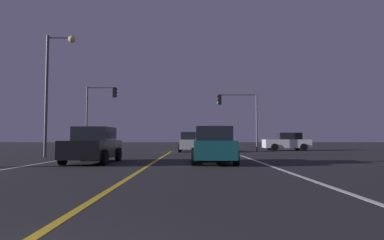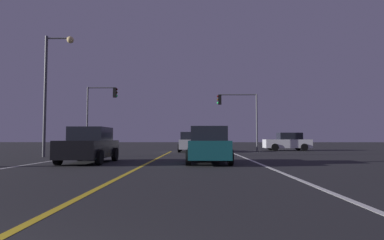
{
  "view_description": "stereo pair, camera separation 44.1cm",
  "coord_description": "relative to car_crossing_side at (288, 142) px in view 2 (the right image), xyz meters",
  "views": [
    {
      "loc": [
        1.85,
        -1.35,
        1.16
      ],
      "look_at": [
        1.88,
        27.03,
        2.75
      ],
      "focal_mm": 30.71,
      "sensor_mm": 36.0,
      "label": 1
    },
    {
      "loc": [
        2.29,
        -1.35,
        1.16
      ],
      "look_at": [
        1.88,
        27.03,
        2.75
      ],
      "focal_mm": 30.71,
      "sensor_mm": 36.0,
      "label": 2
    }
  ],
  "objects": [
    {
      "name": "car_lead_same_lane",
      "position": [
        -8.1,
        -16.05,
        0.0
      ],
      "size": [
        2.02,
        4.3,
        1.7
      ],
      "rotation": [
        0.0,
        0.0,
        1.57
      ],
      "color": "black",
      "rests_on": "ground"
    },
    {
      "name": "lane_center_divider",
      "position": [
        -10.93,
        -19.07,
        -0.82
      ],
      "size": [
        0.16,
        33.99,
        0.01
      ],
      "primitive_type": "cube",
      "color": "gold",
      "rests_on": "ground"
    },
    {
      "name": "street_lamp_left_mid",
      "position": [
        -17.8,
        -11.02,
        4.05
      ],
      "size": [
        1.83,
        0.44,
        7.67
      ],
      "color": "#4C4C51",
      "rests_on": "ground"
    },
    {
      "name": "car_ahead_far",
      "position": [
        -9.2,
        -2.85,
        0.0
      ],
      "size": [
        2.02,
        4.3,
        1.7
      ],
      "rotation": [
        0.0,
        0.0,
        1.57
      ],
      "color": "black",
      "rests_on": "ground"
    },
    {
      "name": "traffic_light_near_right",
      "position": [
        -4.96,
        -1.58,
        3.08
      ],
      "size": [
        3.68,
        0.36,
        5.2
      ],
      "rotation": [
        0.0,
        0.0,
        3.14
      ],
      "color": "#4C4C51",
      "rests_on": "ground"
    },
    {
      "name": "car_crossing_side",
      "position": [
        0.0,
        0.0,
        0.0
      ],
      "size": [
        4.3,
        2.02,
        1.7
      ],
      "rotation": [
        0.0,
        0.0,
        3.14
      ],
      "color": "black",
      "rests_on": "ground"
    },
    {
      "name": "car_oncoming",
      "position": [
        -13.76,
        -15.82,
        0.0
      ],
      "size": [
        2.02,
        4.3,
        1.7
      ],
      "rotation": [
        0.0,
        0.0,
        -1.57
      ],
      "color": "black",
      "rests_on": "ground"
    },
    {
      "name": "lane_edge_right",
      "position": [
        -5.77,
        -19.07,
        -0.82
      ],
      "size": [
        0.16,
        33.99,
        0.01
      ],
      "primitive_type": "cube",
      "color": "silver",
      "rests_on": "ground"
    },
    {
      "name": "traffic_light_near_left",
      "position": [
        -17.41,
        -1.58,
        3.49
      ],
      "size": [
        2.84,
        0.36,
        5.87
      ],
      "color": "#4C4C51",
      "rests_on": "ground"
    }
  ]
}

